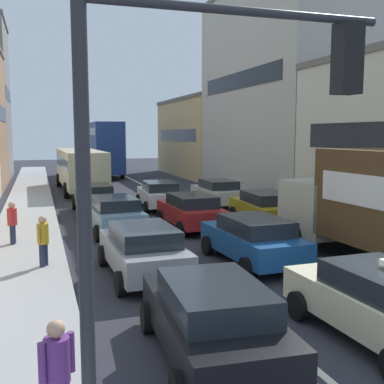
% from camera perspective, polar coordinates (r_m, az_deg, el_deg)
% --- Properties ---
extents(sidewalk_left, '(2.60, 64.00, 0.14)m').
position_cam_1_polar(sidewalk_left, '(27.28, -18.90, -1.76)').
color(sidewalk_left, '#A3A3A3').
rests_on(sidewalk_left, ground).
extents(lane_stripe_left, '(0.16, 60.00, 0.01)m').
position_cam_1_polar(lane_stripe_left, '(27.65, -8.49, -1.48)').
color(lane_stripe_left, silver).
rests_on(lane_stripe_left, ground).
extents(lane_stripe_right, '(0.16, 60.00, 0.01)m').
position_cam_1_polar(lane_stripe_right, '(28.39, -1.70, -1.19)').
color(lane_stripe_right, silver).
rests_on(lane_stripe_right, ground).
extents(building_row_right, '(7.20, 43.90, 13.84)m').
position_cam_1_polar(building_row_right, '(33.08, 11.23, 8.99)').
color(building_row_right, tan).
rests_on(building_row_right, ground).
extents(traffic_light_pole, '(3.58, 0.38, 5.50)m').
position_cam_1_polar(traffic_light_pole, '(5.31, 0.63, 4.39)').
color(traffic_light_pole, '#2D2D33').
rests_on(traffic_light_pole, ground).
extents(removalist_box_truck, '(3.02, 7.81, 3.58)m').
position_cam_1_polar(removalist_box_truck, '(15.41, 22.00, -1.27)').
color(removalist_box_truck, '#B7B29E').
rests_on(removalist_box_truck, ground).
extents(taxi_centre_lane_front, '(2.17, 4.35, 1.66)m').
position_cam_1_polar(taxi_centre_lane_front, '(10.18, 21.85, -12.19)').
color(taxi_centre_lane_front, beige).
rests_on(taxi_centre_lane_front, ground).
extents(sedan_left_lane_front, '(2.26, 4.40, 1.49)m').
position_cam_1_polar(sedan_left_lane_front, '(8.76, 2.43, -14.86)').
color(sedan_left_lane_front, black).
rests_on(sedan_left_lane_front, ground).
extents(sedan_centre_lane_second, '(2.19, 4.36, 1.49)m').
position_cam_1_polar(sedan_centre_lane_second, '(15.03, 7.32, -5.57)').
color(sedan_centre_lane_second, '#194C8C').
rests_on(sedan_centre_lane_second, ground).
extents(wagon_left_lane_second, '(2.15, 4.34, 1.49)m').
position_cam_1_polar(wagon_left_lane_second, '(13.65, -5.87, -6.84)').
color(wagon_left_lane_second, gray).
rests_on(wagon_left_lane_second, ground).
extents(hatchback_centre_lane_third, '(2.17, 4.35, 1.49)m').
position_cam_1_polar(hatchback_centre_lane_third, '(20.29, -0.13, -2.23)').
color(hatchback_centre_lane_third, '#A51E1E').
rests_on(hatchback_centre_lane_third, ground).
extents(sedan_left_lane_third, '(2.28, 4.40, 1.49)m').
position_cam_1_polar(sedan_left_lane_third, '(19.81, -9.35, -2.55)').
color(sedan_left_lane_third, '#759EB7').
rests_on(sedan_left_lane_third, ground).
extents(coupe_centre_lane_fourth, '(2.29, 4.41, 1.49)m').
position_cam_1_polar(coupe_centre_lane_fourth, '(25.75, -3.92, -0.27)').
color(coupe_centre_lane_fourth, silver).
rests_on(coupe_centre_lane_fourth, ground).
extents(sedan_left_lane_fourth, '(2.09, 4.31, 1.49)m').
position_cam_1_polar(sedan_left_lane_fourth, '(24.75, -11.59, -0.69)').
color(sedan_left_lane_fourth, '#19592D').
rests_on(sedan_left_lane_fourth, ground).
extents(sedan_right_lane_behind_truck, '(2.22, 4.38, 1.49)m').
position_cam_1_polar(sedan_right_lane_behind_truck, '(21.38, 8.71, -1.83)').
color(sedan_right_lane_behind_truck, '#B29319').
rests_on(sedan_right_lane_behind_truck, ground).
extents(wagon_right_lane_far, '(2.10, 4.32, 1.49)m').
position_cam_1_polar(wagon_right_lane_far, '(26.69, 3.08, -0.01)').
color(wagon_right_lane_far, beige).
rests_on(wagon_right_lane_far, ground).
extents(bus_mid_queue_primary, '(3.00, 10.56, 2.90)m').
position_cam_1_polar(bus_mid_queue_primary, '(34.13, -13.21, 2.98)').
color(bus_mid_queue_primary, '#BFB793').
rests_on(bus_mid_queue_primary, ground).
extents(bus_far_queue_secondary, '(2.88, 10.53, 5.06)m').
position_cam_1_polar(bus_far_queue_secondary, '(46.36, -10.52, 5.39)').
color(bus_far_queue_secondary, navy).
rests_on(bus_far_queue_secondary, ground).
extents(pedestrian_near_kerb, '(0.48, 0.34, 1.66)m').
position_cam_1_polar(pedestrian_near_kerb, '(6.91, -15.81, -20.05)').
color(pedestrian_near_kerb, '#262D47').
rests_on(pedestrian_near_kerb, ground).
extents(pedestrian_mid_sidewalk, '(0.34, 0.53, 1.66)m').
position_cam_1_polar(pedestrian_mid_sidewalk, '(18.11, -20.70, -3.33)').
color(pedestrian_mid_sidewalk, '#262D47').
rests_on(pedestrian_mid_sidewalk, ground).
extents(pedestrian_far_sidewalk, '(0.34, 0.47, 1.66)m').
position_cam_1_polar(pedestrian_far_sidewalk, '(14.81, -17.39, -5.43)').
color(pedestrian_far_sidewalk, '#262D47').
rests_on(pedestrian_far_sidewalk, ground).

